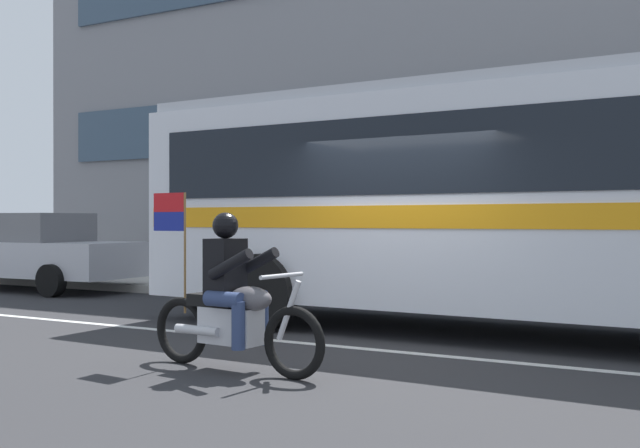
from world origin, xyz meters
The scene contains 8 objects.
ground_plane centered at (0.00, 0.00, 0.00)m, with size 60.00×60.00×0.00m, color #2B2B2D.
sidewalk_curb centered at (0.00, 5.10, 0.07)m, with size 28.00×3.80×0.15m, color #B7B2A8.
lane_center_stripe centered at (0.00, -0.60, 0.00)m, with size 26.60×0.14×0.01m, color silver.
office_building_facade centered at (0.00, 7.39, 5.51)m, with size 28.00×0.89×11.01m.
transit_bus centered at (1.26, 1.19, 1.88)m, with size 10.59×2.90×3.22m.
motorcycle_with_rider centered at (-0.72, -2.38, 0.67)m, with size 2.19×0.64×1.78m.
parked_sedan_curbside centered at (-9.60, 2.58, 0.85)m, with size 4.86×2.02×1.64m.
fire_hydrant centered at (0.65, 3.71, 0.52)m, with size 0.22×0.30×0.75m.
Camera 1 is at (3.70, -8.45, 1.48)m, focal length 42.49 mm.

